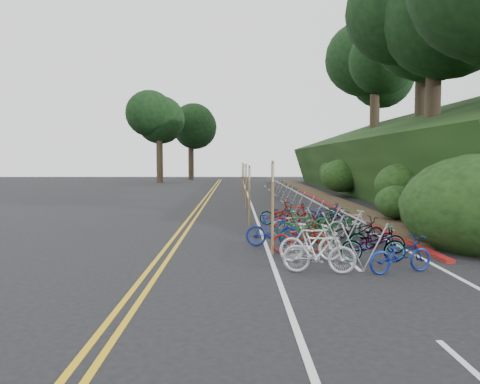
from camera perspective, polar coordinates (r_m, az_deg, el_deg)
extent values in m
plane|color=black|center=(14.35, -0.64, -7.05)|extent=(120.00, 120.00, 0.00)
cube|color=gold|center=(24.33, -5.71, -2.50)|extent=(0.12, 80.00, 0.01)
cube|color=gold|center=(24.31, -5.00, -2.50)|extent=(0.12, 80.00, 0.01)
cube|color=silver|center=(24.26, 1.73, -2.50)|extent=(0.12, 80.00, 0.01)
cube|color=silver|center=(24.79, 11.49, -2.44)|extent=(0.12, 80.00, 0.01)
cube|color=silver|center=(7.35, 25.70, -18.32)|extent=(0.10, 1.60, 0.01)
cube|color=silver|center=(12.77, 13.57, -8.53)|extent=(0.10, 1.60, 0.01)
cube|color=silver|center=(18.55, 9.02, -4.56)|extent=(0.10, 1.60, 0.01)
cube|color=silver|center=(24.43, 6.66, -2.48)|extent=(0.10, 1.60, 0.01)
cube|color=silver|center=(30.36, 5.23, -1.20)|extent=(0.10, 1.60, 0.01)
cube|color=silver|center=(36.32, 4.27, -0.35)|extent=(0.10, 1.60, 0.01)
cube|color=silver|center=(42.28, 3.58, 0.27)|extent=(0.10, 1.60, 0.01)
cube|color=silver|center=(48.26, 3.06, 0.73)|extent=(0.10, 1.60, 0.01)
cube|color=maroon|center=(26.83, 11.64, -1.86)|extent=(0.25, 28.00, 0.10)
cube|color=black|center=(38.52, 19.93, 3.84)|extent=(12.32, 44.00, 9.11)
cube|color=#382819|center=(36.74, 9.41, -0.22)|extent=(1.40, 44.00, 0.16)
ellipsoid|color=#284C19|center=(18.61, 22.13, -1.56)|extent=(2.00, 2.80, 1.60)
ellipsoid|color=#284C19|center=(23.51, 19.26, 0.85)|extent=(2.60, 3.64, 2.08)
ellipsoid|color=#284C19|center=(29.56, 17.52, 2.34)|extent=(2.20, 3.08, 1.76)
ellipsoid|color=#284C19|center=(34.98, 12.26, 1.96)|extent=(3.00, 4.20, 2.40)
ellipsoid|color=#284C19|center=(40.98, 11.35, 2.49)|extent=(2.40, 3.36, 1.92)
ellipsoid|color=#284C19|center=(45.16, 11.93, 3.48)|extent=(2.80, 3.92, 2.24)
ellipsoid|color=#284C19|center=(21.34, 18.51, -1.18)|extent=(1.80, 2.52, 1.44)
ellipsoid|color=#284C19|center=(33.60, 16.72, 3.58)|extent=(3.20, 4.48, 2.56)
cylinder|color=#2D2319|center=(28.44, 22.44, 9.39)|extent=(0.83, 0.83, 6.14)
ellipsoid|color=black|center=(29.55, 22.75, 20.43)|extent=(8.73, 8.73, 8.29)
cylinder|color=#2D2319|center=(36.86, 21.18, 9.85)|extent=(0.87, 0.87, 6.96)
ellipsoid|color=black|center=(38.10, 21.44, 19.58)|extent=(10.00, 10.00, 9.50)
cylinder|color=#2D2319|center=(43.99, 16.03, 7.65)|extent=(0.81, 0.81, 5.73)
ellipsoid|color=black|center=(44.63, 16.16, 14.26)|extent=(7.64, 7.64, 7.26)
cylinder|color=#2D2319|center=(52.43, 16.17, 8.25)|extent=(0.85, 0.85, 6.55)
ellipsoid|color=black|center=(53.23, 16.30, 14.70)|extent=(9.09, 9.09, 8.64)
cylinder|color=#2D2319|center=(56.80, -9.76, 3.85)|extent=(0.78, 0.78, 5.32)
ellipsoid|color=black|center=(57.00, -9.82, 8.73)|extent=(7.28, 7.28, 6.91)
cylinder|color=#2D2319|center=(64.36, -5.99, 3.72)|extent=(0.76, 0.76, 4.91)
ellipsoid|color=black|center=(64.49, -6.01, 7.60)|extent=(6.37, 6.37, 6.05)
cylinder|color=gray|center=(12.87, 13.51, -2.94)|extent=(0.05, 2.59, 0.05)
cylinder|color=gray|center=(11.74, 13.55, -6.61)|extent=(0.61, 0.04, 1.20)
cylinder|color=gray|center=(11.89, 16.19, -6.52)|extent=(0.61, 0.04, 1.20)
cylinder|color=gray|center=(14.04, 11.17, -4.84)|extent=(0.61, 0.04, 1.20)
cylinder|color=gray|center=(14.16, 13.39, -4.80)|extent=(0.61, 0.04, 1.20)
cylinder|color=gray|center=(17.41, 9.28, -1.32)|extent=(0.05, 3.00, 0.05)
cylinder|color=gray|center=(16.06, 9.13, -3.83)|extent=(0.58, 0.04, 1.13)
cylinder|color=gray|center=(16.16, 11.09, -3.80)|extent=(0.58, 0.04, 1.13)
cylinder|color=gray|center=(18.80, 7.69, -2.67)|extent=(0.58, 0.04, 1.13)
cylinder|color=gray|center=(18.89, 9.37, -2.66)|extent=(0.58, 0.04, 1.13)
cylinder|color=gray|center=(22.34, 7.08, -0.13)|extent=(0.05, 3.00, 0.05)
cylinder|color=gray|center=(20.97, 6.82, -1.98)|extent=(0.58, 0.04, 1.13)
cylinder|color=gray|center=(21.05, 8.34, -1.97)|extent=(0.58, 0.04, 1.13)
cylinder|color=gray|center=(23.74, 5.95, -1.28)|extent=(0.58, 0.04, 1.13)
cylinder|color=gray|center=(23.81, 7.29, -1.27)|extent=(0.58, 0.04, 1.13)
cylinder|color=gray|center=(27.29, 5.68, 0.62)|extent=(0.05, 3.00, 0.05)
cylinder|color=gray|center=(25.91, 5.39, -0.83)|extent=(0.58, 0.04, 1.13)
cylinder|color=gray|center=(25.98, 6.62, -0.83)|extent=(0.58, 0.04, 1.13)
cylinder|color=gray|center=(28.69, 4.81, -0.36)|extent=(0.58, 0.04, 1.13)
cylinder|color=gray|center=(28.75, 5.92, -0.36)|extent=(0.58, 0.04, 1.13)
cylinder|color=gray|center=(32.26, 4.71, 1.15)|extent=(0.05, 3.00, 0.05)
cylinder|color=gray|center=(30.88, 4.42, -0.05)|extent=(0.58, 0.04, 1.13)
cylinder|color=gray|center=(30.93, 5.46, -0.05)|extent=(0.58, 0.04, 1.13)
cylinder|color=gray|center=(33.66, 4.01, 0.29)|extent=(0.58, 0.04, 1.13)
cylinder|color=gray|center=(33.71, 4.96, 0.29)|extent=(0.58, 0.04, 1.13)
cylinder|color=gray|center=(37.23, 3.99, 1.53)|extent=(0.05, 3.00, 0.05)
cylinder|color=gray|center=(35.85, 3.72, 0.52)|extent=(0.58, 0.04, 1.13)
cylinder|color=gray|center=(35.90, 4.62, 0.52)|extent=(0.58, 0.04, 1.13)
cylinder|color=gray|center=(38.64, 3.41, 0.77)|extent=(0.58, 0.04, 1.13)
cylinder|color=gray|center=(38.68, 4.24, 0.77)|extent=(0.58, 0.04, 1.13)
cylinder|color=brown|center=(13.50, 3.99, -1.94)|extent=(0.08, 0.08, 2.71)
cube|color=silver|center=(13.43, 4.01, 2.32)|extent=(0.02, 0.40, 0.50)
cylinder|color=brown|center=(19.15, 1.16, -0.49)|extent=(0.08, 0.08, 2.50)
cube|color=silver|center=(19.10, 1.16, 2.20)|extent=(0.02, 0.40, 0.50)
cylinder|color=brown|center=(25.13, 0.74, 0.58)|extent=(0.08, 0.08, 2.50)
cube|color=silver|center=(25.09, 0.74, 2.63)|extent=(0.02, 0.40, 0.50)
cylinder|color=brown|center=(31.12, 0.47, 1.24)|extent=(0.08, 0.08, 2.50)
cube|color=silver|center=(31.09, 0.48, 2.90)|extent=(0.02, 0.40, 0.50)
cylinder|color=brown|center=(37.11, 0.30, 1.69)|extent=(0.08, 0.08, 2.50)
cube|color=silver|center=(37.09, 0.30, 3.08)|extent=(0.02, 0.40, 0.50)
imported|color=navy|center=(14.74, 3.97, -4.73)|extent=(0.86, 1.77, 1.03)
imported|color=#9E9EA3|center=(11.49, 9.62, -7.19)|extent=(0.80, 1.83, 1.06)
imported|color=navy|center=(12.04, 18.97, -7.20)|extent=(1.10, 1.83, 0.91)
imported|color=beige|center=(12.76, 8.67, -6.09)|extent=(0.67, 1.78, 1.04)
imported|color=slate|center=(13.08, 15.89, -6.23)|extent=(0.65, 1.76, 0.92)
imported|color=maroon|center=(13.95, 7.30, -5.54)|extent=(0.85, 1.77, 0.89)
imported|color=slate|center=(14.45, 16.30, -5.43)|extent=(1.05, 1.69, 0.84)
imported|color=#144C1E|center=(14.87, 8.48, -4.99)|extent=(0.87, 1.74, 0.87)
imported|color=black|center=(15.29, 14.25, -4.68)|extent=(1.05, 1.90, 0.95)
imported|color=#144C1E|center=(15.98, 7.32, -4.15)|extent=(0.80, 1.69, 0.98)
imported|color=#9E9EA3|center=(16.42, 13.35, -3.88)|extent=(0.87, 1.82, 1.05)
imported|color=#9E9EA3|center=(16.95, 6.70, -3.81)|extent=(0.74, 1.77, 0.91)
imported|color=#144C1E|center=(17.22, 11.81, -3.52)|extent=(0.55, 1.75, 1.04)
imported|color=maroon|center=(18.47, 6.47, -2.87)|extent=(1.10, 1.89, 1.10)
imported|color=slate|center=(18.79, 11.49, -3.21)|extent=(1.10, 1.67, 0.83)
imported|color=slate|center=(19.66, 4.89, -2.75)|extent=(0.85, 1.76, 0.89)
imported|color=navy|center=(19.93, 10.30, -2.60)|extent=(0.64, 1.83, 0.96)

